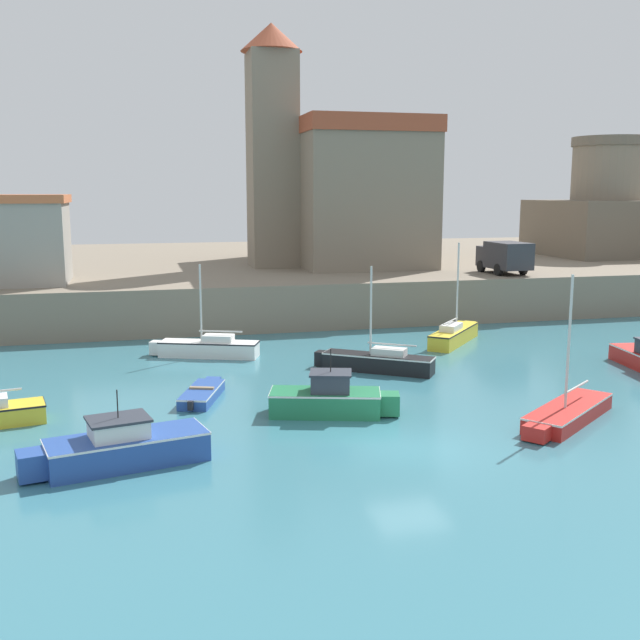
# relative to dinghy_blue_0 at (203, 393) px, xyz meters

# --- Properties ---
(ground_plane) EXTENTS (200.00, 200.00, 0.00)m
(ground_plane) POSITION_rel_dinghy_blue_0_xyz_m (6.22, -7.68, -0.26)
(ground_plane) COLOR teal
(quay_seawall) EXTENTS (120.00, 40.00, 2.88)m
(quay_seawall) POSITION_rel_dinghy_blue_0_xyz_m (6.22, 33.54, 1.18)
(quay_seawall) COLOR gray
(quay_seawall) RESTS_ON ground
(dinghy_blue_0) EXTENTS (2.26, 4.09, 0.54)m
(dinghy_blue_0) POSITION_rel_dinghy_blue_0_xyz_m (0.00, 0.00, 0.00)
(dinghy_blue_0) COLOR #284C9E
(dinghy_blue_0) RESTS_ON ground
(motorboat_green_3) EXTENTS (5.13, 2.82, 2.59)m
(motorboat_green_3) POSITION_rel_dinghy_blue_0_xyz_m (4.57, -3.37, 0.37)
(motorboat_green_3) COLOR #237A4C
(motorboat_green_3) RESTS_ON ground
(sailboat_black_4) EXTENTS (5.30, 4.11, 5.04)m
(sailboat_black_4) POSITION_rel_dinghy_blue_0_xyz_m (8.53, 2.84, 0.24)
(sailboat_black_4) COLOR black
(sailboat_black_4) RESTS_ON ground
(motorboat_blue_6) EXTENTS (5.90, 2.88, 2.46)m
(motorboat_blue_6) POSITION_rel_dinghy_blue_0_xyz_m (-3.17, -7.03, 0.34)
(motorboat_blue_6) COLOR #284C9E
(motorboat_blue_6) RESTS_ON ground
(sailboat_yellow_7) EXTENTS (4.75, 5.19, 5.68)m
(sailboat_yellow_7) POSITION_rel_dinghy_blue_0_xyz_m (14.93, 8.21, 0.25)
(sailboat_yellow_7) COLOR yellow
(sailboat_yellow_7) RESTS_ON ground
(sailboat_white_8) EXTENTS (5.67, 3.08, 4.82)m
(sailboat_white_8) POSITION_rel_dinghy_blue_0_xyz_m (1.00, 8.06, 0.23)
(sailboat_white_8) COLOR white
(sailboat_white_8) RESTS_ON ground
(sailboat_red_9) EXTENTS (5.52, 4.60, 5.56)m
(sailboat_red_9) POSITION_rel_dinghy_blue_0_xyz_m (12.94, -6.42, 0.10)
(sailboat_red_9) COLOR red
(sailboat_red_9) RESTS_ON ground
(church) EXTENTS (13.53, 16.69, 17.57)m
(church) POSITION_rel_dinghy_blue_0_xyz_m (13.46, 27.57, 8.55)
(church) COLOR gray
(church) RESTS_ON quay_seawall
(fortress) EXTENTS (10.80, 10.80, 10.27)m
(fortress) POSITION_rel_dinghy_blue_0_xyz_m (38.22, 28.36, 6.17)
(fortress) COLOR #685E4F
(fortress) RESTS_ON quay_seawall
(harbor_shed_near_wharf) EXTENTS (6.90, 6.10, 5.42)m
(harbor_shed_near_wharf) POSITION_rel_dinghy_blue_0_xyz_m (-9.78, 18.95, 5.35)
(harbor_shed_near_wharf) COLOR gray
(harbor_shed_near_wharf) RESTS_ON quay_seawall
(truck_on_quay) EXTENTS (2.34, 4.40, 2.20)m
(truck_on_quay) POSITION_rel_dinghy_blue_0_xyz_m (22.24, 16.52, 3.83)
(truck_on_quay) COLOR #333338
(truck_on_quay) RESTS_ON quay_seawall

